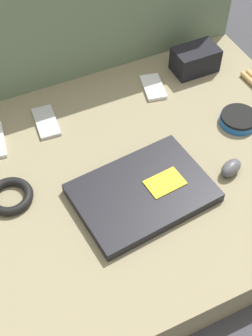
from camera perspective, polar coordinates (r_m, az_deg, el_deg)
name	(u,v)px	position (r m, az deg, el deg)	size (l,w,h in m)	color
ground_plane	(126,197)	(1.25, 0.00, -3.61)	(8.00, 8.00, 0.00)	#38383D
couch_seat	(126,186)	(1.21, 0.00, -2.17)	(1.09, 0.78, 0.10)	#847A5B
couch_backrest	(53,20)	(1.42, -8.92, 17.38)	(1.09, 0.20, 0.50)	#60755B
laptop	(143,193)	(1.11, 2.06, -3.02)	(0.34, 0.25, 0.03)	black
computer_mouse	(231,168)	(1.18, 12.68, 0.01)	(0.07, 0.06, 0.04)	#4C4C51
speaker_puck	(239,119)	(1.31, 13.57, 5.80)	(0.10, 0.10, 0.03)	#1E569E
phone_silver	(46,122)	(1.30, -9.72, 5.57)	(0.07, 0.12, 0.01)	#B7B7BC
phone_small	(153,87)	(1.39, 3.33, 9.83)	(0.08, 0.12, 0.01)	silver
camera_pouch	(195,60)	(1.45, 8.43, 12.95)	(0.13, 0.08, 0.07)	black
cable_coil	(10,196)	(1.14, -13.94, -3.34)	(0.11, 0.11, 0.02)	black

